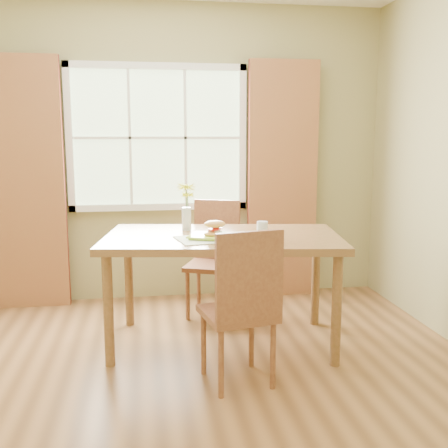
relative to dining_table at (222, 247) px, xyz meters
name	(u,v)px	position (x,y,z in m)	size (l,w,h in m)	color
room	(167,166)	(-0.41, -0.67, 0.62)	(4.24, 3.84, 2.74)	#8E5E33
window	(158,138)	(-0.41, 1.20, 0.77)	(1.62, 0.06, 1.32)	beige
curtain_left	(26,184)	(-1.56, 1.11, 0.37)	(0.65, 0.08, 2.20)	maroon
curtain_right	(282,181)	(0.74, 1.11, 0.37)	(0.65, 0.08, 2.20)	maroon
dining_table	(222,247)	(0.00, 0.00, 0.00)	(1.79, 1.18, 0.82)	brown
chair_near	(243,302)	(0.02, -0.70, -0.19)	(0.48, 0.48, 0.99)	brown
chair_far	(214,252)	(0.03, 0.70, -0.20)	(0.53, 0.53, 0.97)	brown
placemat	(210,239)	(-0.10, -0.14, 0.09)	(0.45, 0.33, 0.01)	beige
plate	(209,237)	(-0.11, -0.11, 0.10)	(0.25, 0.25, 0.01)	#ADD435
croissant_sandwich	(215,229)	(-0.07, -0.14, 0.16)	(0.16, 0.11, 0.11)	#F19E52
water_glass	(262,230)	(0.26, -0.14, 0.14)	(0.08, 0.08, 0.12)	silver
flower_vase	(187,202)	(-0.24, 0.24, 0.30)	(0.14, 0.14, 0.36)	silver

